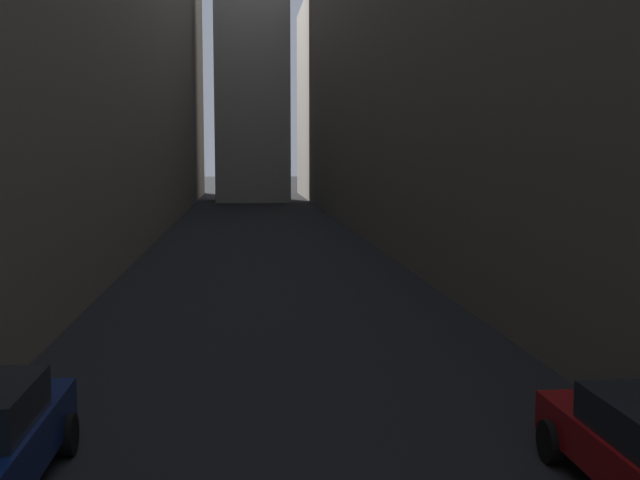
% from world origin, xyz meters
% --- Properties ---
extents(ground_plane, '(264.00, 264.00, 0.00)m').
position_xyz_m(ground_plane, '(0.00, 48.00, 0.00)').
color(ground_plane, black).
extents(building_block_right, '(14.29, 108.00, 20.56)m').
position_xyz_m(building_block_right, '(12.64, 50.00, 10.28)').
color(building_block_right, '#60594F').
rests_on(building_block_right, ground).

